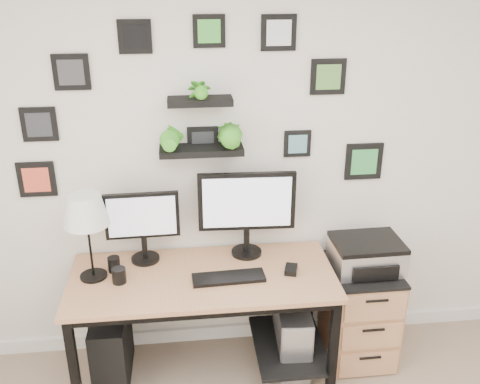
{
  "coord_description": "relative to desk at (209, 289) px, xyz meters",
  "views": [
    {
      "loc": [
        -0.42,
        -1.13,
        2.48
      ],
      "look_at": [
        -0.08,
        1.83,
        1.2
      ],
      "focal_mm": 40.0,
      "sensor_mm": 36.0,
      "label": 1
    }
  ],
  "objects": [
    {
      "name": "room",
      "position": [
        0.29,
        0.32,
        -0.58
      ],
      "size": [
        4.0,
        4.0,
        4.0
      ],
      "color": "tan",
      "rests_on": "ground"
    },
    {
      "name": "desk",
      "position": [
        0.0,
        0.0,
        0.0
      ],
      "size": [
        1.6,
        0.7,
        0.75
      ],
      "color": "tan",
      "rests_on": "ground"
    },
    {
      "name": "monitor_left",
      "position": [
        -0.39,
        0.18,
        0.39
      ],
      "size": [
        0.45,
        0.18,
        0.46
      ],
      "color": "black",
      "rests_on": "desk"
    },
    {
      "name": "monitor_right",
      "position": [
        0.26,
        0.19,
        0.46
      ],
      "size": [
        0.61,
        0.2,
        0.56
      ],
      "color": "black",
      "rests_on": "desk"
    },
    {
      "name": "keyboard",
      "position": [
        0.12,
        -0.1,
        0.13
      ],
      "size": [
        0.44,
        0.16,
        0.02
      ],
      "primitive_type": "cube",
      "rotation": [
        0.0,
        0.0,
        0.04
      ],
      "color": "black",
      "rests_on": "desk"
    },
    {
      "name": "mouse",
      "position": [
        0.5,
        -0.06,
        0.14
      ],
      "size": [
        0.1,
        0.13,
        0.03
      ],
      "primitive_type": "cube",
      "rotation": [
        0.0,
        0.0,
        -0.3
      ],
      "color": "black",
      "rests_on": "desk"
    },
    {
      "name": "table_lamp",
      "position": [
        -0.68,
        0.02,
        0.55
      ],
      "size": [
        0.26,
        0.26,
        0.53
      ],
      "color": "black",
      "rests_on": "desk"
    },
    {
      "name": "mug",
      "position": [
        -0.53,
        -0.05,
        0.17
      ],
      "size": [
        0.08,
        0.08,
        0.09
      ],
      "primitive_type": "cylinder",
      "color": "black",
      "rests_on": "desk"
    },
    {
      "name": "pen_cup",
      "position": [
        -0.57,
        0.08,
        0.17
      ],
      "size": [
        0.07,
        0.07,
        0.09
      ],
      "primitive_type": "cylinder",
      "color": "black",
      "rests_on": "desk"
    },
    {
      "name": "pc_tower_black",
      "position": [
        -0.62,
        0.02,
        -0.39
      ],
      "size": [
        0.22,
        0.48,
        0.47
      ],
      "primitive_type": "cube",
      "rotation": [
        0.0,
        0.0,
        -0.01
      ],
      "color": "black",
      "rests_on": "ground"
    },
    {
      "name": "pc_tower_grey",
      "position": [
        0.54,
        0.0,
        -0.4
      ],
      "size": [
        0.23,
        0.47,
        0.46
      ],
      "color": "gray",
      "rests_on": "ground"
    },
    {
      "name": "file_cabinet",
      "position": [
        1.01,
        0.06,
        -0.29
      ],
      "size": [
        0.43,
        0.53,
        0.67
      ],
      "color": "tan",
      "rests_on": "ground"
    },
    {
      "name": "printer",
      "position": [
        1.02,
        0.06,
        0.14
      ],
      "size": [
        0.44,
        0.36,
        0.2
      ],
      "color": "silver",
      "rests_on": "file_cabinet"
    },
    {
      "name": "wall_decor",
      "position": [
        0.0,
        0.26,
        1.03
      ],
      "size": [
        2.27,
        0.18,
        1.05
      ],
      "color": "black",
      "rests_on": "ground"
    }
  ]
}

